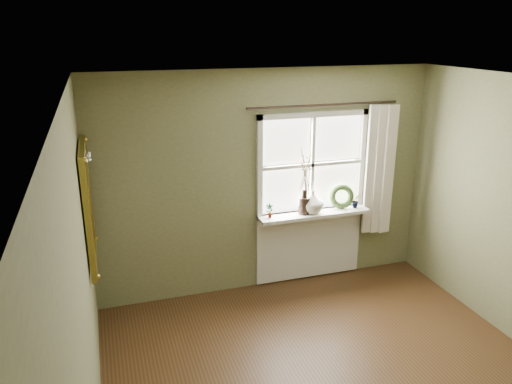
{
  "coord_description": "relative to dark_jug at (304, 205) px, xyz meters",
  "views": [
    {
      "loc": [
        -1.81,
        -2.96,
        3.01
      ],
      "look_at": [
        -0.36,
        1.55,
        1.45
      ],
      "focal_mm": 35.0,
      "sensor_mm": 36.0,
      "label": 1
    }
  ],
  "objects": [
    {
      "name": "ceiling",
      "position": [
        -0.42,
        -2.12,
        1.58
      ],
      "size": [
        4.5,
        4.5,
        0.0
      ],
      "primitive_type": "plane",
      "color": "silver",
      "rests_on": "ground"
    },
    {
      "name": "wall_back",
      "position": [
        -0.42,
        0.18,
        0.28
      ],
      "size": [
        4.0,
        0.1,
        2.6
      ],
      "primitive_type": "cube",
      "color": "#686A46",
      "rests_on": "ground"
    },
    {
      "name": "wall_left",
      "position": [
        -2.47,
        -2.12,
        0.28
      ],
      "size": [
        0.1,
        4.5,
        2.6
      ],
      "primitive_type": "cube",
      "color": "#686A46",
      "rests_on": "ground"
    },
    {
      "name": "window_frame",
      "position": [
        0.13,
        0.11,
        0.46
      ],
      "size": [
        1.36,
        0.06,
        1.24
      ],
      "color": "silver",
      "rests_on": "wall_back"
    },
    {
      "name": "window_sill",
      "position": [
        0.13,
        0.0,
        -0.12
      ],
      "size": [
        1.36,
        0.26,
        0.04
      ],
      "primitive_type": "cube",
      "color": "silver",
      "rests_on": "wall_back"
    },
    {
      "name": "window_apron",
      "position": [
        0.13,
        0.11,
        -0.56
      ],
      "size": [
        1.36,
        0.04,
        0.88
      ],
      "primitive_type": "cube",
      "color": "silver",
      "rests_on": "ground"
    },
    {
      "name": "dark_jug",
      "position": [
        0.0,
        0.0,
        0.0
      ],
      "size": [
        0.14,
        0.14,
        0.2
      ],
      "primitive_type": "cylinder",
      "rotation": [
        0.0,
        0.0,
        0.01
      ],
      "color": "black",
      "rests_on": "window_sill"
    },
    {
      "name": "cream_vase",
      "position": [
        0.11,
        0.0,
        0.04
      ],
      "size": [
        0.32,
        0.32,
        0.27
      ],
      "primitive_type": "imported",
      "rotation": [
        0.0,
        0.0,
        0.24
      ],
      "color": "beige",
      "rests_on": "window_sill"
    },
    {
      "name": "wreath",
      "position": [
        0.51,
        0.04,
        0.01
      ],
      "size": [
        0.32,
        0.21,
        0.31
      ],
      "primitive_type": "torus",
      "rotation": [
        1.36,
        0.0,
        -0.26
      ],
      "color": "#2D411D",
      "rests_on": "window_sill"
    },
    {
      "name": "potted_plant_left",
      "position": [
        -0.43,
        0.0,
        -0.02
      ],
      "size": [
        0.1,
        0.07,
        0.17
      ],
      "primitive_type": "imported",
      "rotation": [
        0.0,
        0.0,
        -0.16
      ],
      "color": "#2D411D",
      "rests_on": "window_sill"
    },
    {
      "name": "potted_plant_right",
      "position": [
        0.68,
        0.0,
        -0.01
      ],
      "size": [
        0.11,
        0.09,
        0.18
      ],
      "primitive_type": "imported",
      "rotation": [
        0.0,
        0.0,
        0.13
      ],
      "color": "#2D411D",
      "rests_on": "window_sill"
    },
    {
      "name": "curtain",
      "position": [
        0.97,
        0.01,
        0.34
      ],
      "size": [
        0.36,
        0.12,
        1.59
      ],
      "primitive_type": "cube",
      "color": "beige",
      "rests_on": "wall_back"
    },
    {
      "name": "curtain_rod",
      "position": [
        0.23,
        0.05,
        1.16
      ],
      "size": [
        1.84,
        0.03,
        0.03
      ],
      "primitive_type": "cylinder",
      "rotation": [
        0.0,
        1.57,
        0.0
      ],
      "color": "black",
      "rests_on": "wall_back"
    },
    {
      "name": "gilt_mirror",
      "position": [
        -2.38,
        -0.48,
        0.44
      ],
      "size": [
        0.1,
        0.95,
        1.13
      ],
      "color": "white",
      "rests_on": "wall_left"
    }
  ]
}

